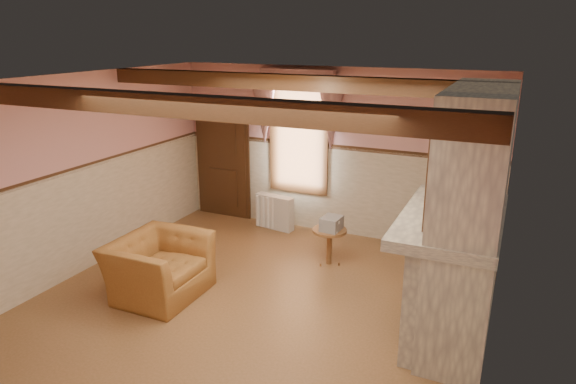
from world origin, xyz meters
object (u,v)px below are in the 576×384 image
at_px(radiator, 275,212).
at_px(mantel_clock, 462,186).
at_px(bowl, 452,212).
at_px(oil_lamp, 458,192).
at_px(side_table, 329,246).
at_px(armchair, 159,267).

relative_size(radiator, mantel_clock, 2.92).
height_order(bowl, oil_lamp, oil_lamp).
xyz_separation_m(side_table, oil_lamp, (1.81, -0.71, 1.29)).
bearing_deg(side_table, mantel_clock, -10.03).
distance_m(armchair, side_table, 2.49).
bearing_deg(radiator, armchair, -88.84).
distance_m(side_table, oil_lamp, 2.33).
relative_size(side_table, oil_lamp, 1.96).
relative_size(armchair, mantel_clock, 4.97).
distance_m(side_table, radiator, 1.68).
height_order(armchair, radiator, armchair).
bearing_deg(bowl, side_table, 147.24).
xyz_separation_m(armchair, side_table, (1.71, 1.80, -0.11)).
bearing_deg(bowl, mantel_clock, 90.00).
xyz_separation_m(side_table, radiator, (-1.37, 0.98, 0.02)).
distance_m(armchair, mantel_clock, 3.98).
relative_size(bowl, oil_lamp, 1.13).
distance_m(mantel_clock, oil_lamp, 0.40).
bearing_deg(bowl, armchair, -169.66).
height_order(side_table, oil_lamp, oil_lamp).
xyz_separation_m(radiator, oil_lamp, (3.18, -1.69, 1.26)).
bearing_deg(mantel_clock, bowl, -90.00).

